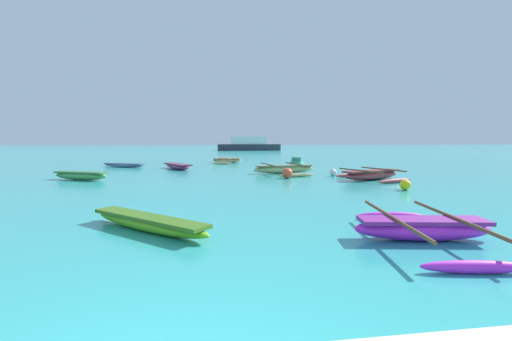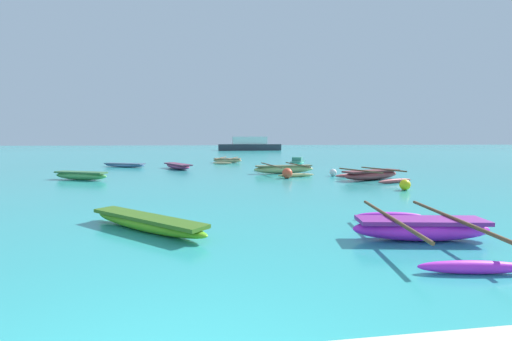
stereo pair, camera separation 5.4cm
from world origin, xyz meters
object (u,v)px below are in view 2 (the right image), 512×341
Objects in this scene: moored_boat_4 at (147,222)px; moored_boat_6 at (81,175)px; moored_boat_3 at (371,175)px; moored_boat_8 at (284,169)px; distant_ferry at (250,145)px; moored_boat_5 at (178,166)px; mooring_buoy_1 at (405,185)px; moored_boat_7 at (421,229)px; mooring_buoy_0 at (333,172)px; mooring_buoy_2 at (287,173)px; moored_boat_1 at (298,162)px; moored_boat_2 at (227,160)px; moored_boat_0 at (125,165)px.

moored_boat_4 is 1.00× the size of moored_boat_6.
moored_boat_3 is 5.20m from moored_boat_8.
moored_boat_5 is at bearing -103.97° from distant_ferry.
mooring_buoy_1 is at bearing -90.09° from distant_ferry.
mooring_buoy_1 is 0.04× the size of distant_ferry.
moored_boat_7 reaches higher than mooring_buoy_0.
mooring_buoy_1 is at bearing -52.01° from mooring_buoy_2.
moored_boat_6 is at bearing 158.47° from mooring_buoy_1.
mooring_buoy_2 is at bearing -173.31° from moored_boat_1.
moored_boat_7 is at bearing -119.36° from mooring_buoy_1.
moored_boat_6 is at bearing -107.90° from moored_boat_2.
moored_boat_5 is 0.29× the size of distant_ferry.
moored_boat_0 is 7.97m from moored_boat_6.
mooring_buoy_0 is at bearing 28.90° from moored_boat_5.
moored_boat_2 reaches higher than mooring_buoy_1.
moored_boat_5 is 6.21× the size of mooring_buoy_2.
moored_boat_0 is 0.75× the size of moored_boat_8.
mooring_buoy_1 reaches higher than moored_boat_4.
moored_boat_2 is at bearing 50.98° from moored_boat_0.
moored_boat_4 is 0.78× the size of moored_boat_7.
moored_boat_1 is at bearing -11.81° from moored_boat_2.
moored_boat_5 is at bearing -3.85° from moored_boat_0.
moored_boat_0 is 0.80× the size of moored_boat_2.
moored_boat_8 reaches higher than mooring_buoy_1.
mooring_buoy_2 is at bearing 100.12° from moored_boat_7.
moored_boat_4 is at bearing -40.23° from moored_boat_6.
distant_ferry is (3.72, 45.81, 0.76)m from mooring_buoy_2.
moored_boat_1 is at bearing 91.22° from moored_boat_7.
moored_boat_6 is 0.67× the size of moored_boat_8.
moored_boat_6 reaches higher than mooring_buoy_0.
moored_boat_7 reaches higher than moored_boat_5.
moored_boat_8 is 2.97m from mooring_buoy_0.
moored_boat_4 is at bearing 174.24° from moored_boat_7.
moored_boat_6 is at bearing -64.43° from moored_boat_5.
mooring_buoy_1 is (3.23, -7.27, -0.04)m from moored_boat_8.
distant_ferry is at bearing 95.91° from moored_boat_7.
moored_boat_7 is 7.14× the size of mooring_buoy_2.
moored_boat_0 is at bearing 135.43° from mooring_buoy_1.
mooring_buoy_2 is (-3.65, 4.67, 0.06)m from mooring_buoy_1.
moored_boat_6 is 14.97m from mooring_buoy_1.
moored_boat_7 reaches higher than moored_boat_2.
moored_boat_3 is at bearing -89.68° from distant_ferry.
moored_boat_8 reaches higher than moored_boat_6.
moored_boat_7 is (10.12, -19.75, 0.07)m from moored_boat_0.
moored_boat_6 is 47.12m from distant_ferry.
moored_boat_0 is at bearing 143.80° from moored_boat_8.
moored_boat_6 reaches higher than moored_boat_4.
moored_boat_3 is at bearing -52.17° from moored_boat_8.
moored_boat_0 is at bearing 125.15° from moored_boat_3.
mooring_buoy_2 is at bearing 19.77° from moored_boat_6.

